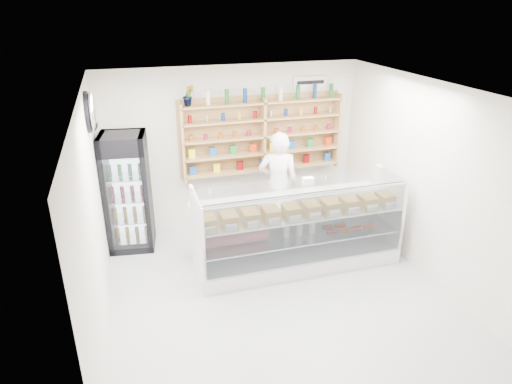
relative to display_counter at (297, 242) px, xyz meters
name	(u,v)px	position (x,y,z in m)	size (l,w,h in m)	color
room	(281,203)	(-0.54, -0.70, 1.03)	(5.00, 5.00, 5.00)	#ACADB1
display_counter	(297,242)	(0.00, 0.00, 0.00)	(3.08, 0.92, 1.34)	white
shop_worker	(278,184)	(0.05, 1.03, 0.55)	(0.67, 0.44, 1.82)	white
drinks_cooler	(128,192)	(-2.39, 1.30, 0.59)	(0.77, 0.76, 1.91)	black
wall_shelving	(263,136)	(-0.04, 1.64, 1.23)	(2.84, 0.28, 1.33)	tan
potted_plant	(188,96)	(-1.29, 1.64, 2.00)	(0.19, 0.15, 0.34)	#1E6626
security_mirror	(92,112)	(-2.71, 0.50, 2.08)	(0.15, 0.50, 0.50)	silver
wall_sign	(310,82)	(0.86, 1.77, 2.08)	(0.62, 0.03, 0.20)	white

